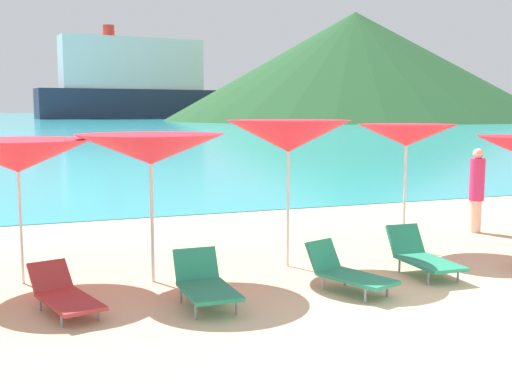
{
  "coord_description": "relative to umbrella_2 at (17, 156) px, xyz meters",
  "views": [
    {
      "loc": [
        -5.54,
        -5.41,
        2.57
      ],
      "look_at": [
        -1.73,
        4.47,
        1.2
      ],
      "focal_mm": 45.1,
      "sensor_mm": 36.0,
      "label": 1
    }
  ],
  "objects": [
    {
      "name": "lounge_chair_6",
      "position": [
        5.83,
        -1.68,
        -1.6
      ],
      "size": [
        0.65,
        1.46,
        0.69
      ],
      "rotation": [
        0.0,
        0.0,
        -0.04
      ],
      "color": "#268C66",
      "rests_on": "ground_plane"
    },
    {
      "name": "headland_hill",
      "position": [
        74.45,
        120.98,
        10.28
      ],
      "size": [
        87.25,
        87.25,
        24.35
      ],
      "primitive_type": "cone",
      "color": "#235128",
      "rests_on": "ground_plane"
    },
    {
      "name": "umbrella_3",
      "position": [
        1.82,
        -0.59,
        0.09
      ],
      "size": [
        2.35,
        2.35,
        2.21
      ],
      "color": "silver",
      "rests_on": "ground_plane"
    },
    {
      "name": "umbrella_5",
      "position": [
        6.59,
        -0.04,
        0.2
      ],
      "size": [
        1.8,
        1.8,
        2.3
      ],
      "color": "silver",
      "rests_on": "ground_plane"
    },
    {
      "name": "lounge_chair_5",
      "position": [
        2.2,
        -2.02,
        -1.59
      ],
      "size": [
        0.63,
        1.26,
        0.68
      ],
      "rotation": [
        0.0,
        0.0,
        -0.01
      ],
      "color": "#268C66",
      "rests_on": "ground_plane"
    },
    {
      "name": "cruise_ship",
      "position": [
        32.25,
        166.49,
        7.65
      ],
      "size": [
        51.56,
        14.32,
        24.49
      ],
      "rotation": [
        0.0,
        0.0,
        0.11
      ],
      "color": "#262D47",
      "rests_on": "ocean_water"
    },
    {
      "name": "ground_plane",
      "position": [
        5.43,
        5.51,
        -2.05
      ],
      "size": [
        50.0,
        100.0,
        0.3
      ],
      "primitive_type": "cube",
      "color": "beige"
    },
    {
      "name": "beachgoer_0",
      "position": [
        8.95,
        0.82,
        -0.95
      ],
      "size": [
        0.31,
        0.31,
        1.76
      ],
      "rotation": [
        0.0,
        0.0,
        1.96
      ],
      "color": "beige",
      "rests_on": "ground_plane"
    },
    {
      "name": "ocean_water",
      "position": [
        5.43,
        225.06,
        -1.89
      ],
      "size": [
        650.0,
        440.0,
        0.02
      ],
      "primitive_type": "cube",
      "color": "#2DADBC",
      "rests_on": "ground_plane"
    },
    {
      "name": "lounge_chair_9",
      "position": [
        4.28,
        -2.1,
        -1.61
      ],
      "size": [
        0.95,
        1.44,
        0.66
      ],
      "rotation": [
        0.0,
        0.0,
        0.34
      ],
      "color": "#268C66",
      "rests_on": "ground_plane"
    },
    {
      "name": "umbrella_4",
      "position": [
        4.09,
        -0.43,
        0.24
      ],
      "size": [
        2.11,
        2.11,
        2.39
      ],
      "color": "silver",
      "rests_on": "ground_plane"
    },
    {
      "name": "umbrella_2",
      "position": [
        0.0,
        0.0,
        0.0
      ],
      "size": [
        2.27,
        2.27,
        2.14
      ],
      "color": "silver",
      "rests_on": "ground_plane"
    },
    {
      "name": "lounge_chair_7",
      "position": [
        0.46,
        -1.63,
        -1.66
      ],
      "size": [
        0.89,
        1.53,
        0.55
      ],
      "rotation": [
        0.0,
        0.0,
        0.27
      ],
      "color": "#A53333",
      "rests_on": "ground_plane"
    }
  ]
}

